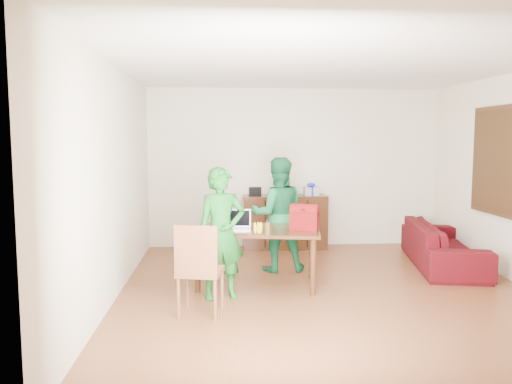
{
  "coord_description": "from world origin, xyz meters",
  "views": [
    {
      "loc": [
        -1.29,
        -5.77,
        1.83
      ],
      "look_at": [
        -0.83,
        0.57,
        1.17
      ],
      "focal_mm": 35.0,
      "sensor_mm": 36.0,
      "label": 1
    }
  ],
  "objects": [
    {
      "name": "table",
      "position": [
        -0.83,
        0.37,
        0.63
      ],
      "size": [
        1.66,
        1.1,
        0.72
      ],
      "rotation": [
        0.0,
        0.0,
        -0.16
      ],
      "color": "black",
      "rests_on": "ground"
    },
    {
      "name": "sofa",
      "position": [
        1.95,
        1.16,
        0.31
      ],
      "size": [
        1.21,
        2.23,
        0.62
      ],
      "primitive_type": "imported",
      "rotation": [
        0.0,
        0.0,
        1.38
      ],
      "color": "#340706",
      "rests_on": "ground"
    },
    {
      "name": "person_near",
      "position": [
        -1.27,
        -0.11,
        0.76
      ],
      "size": [
        0.62,
        0.48,
        1.52
      ],
      "primitive_type": "imported",
      "rotation": [
        0.0,
        0.0,
        0.23
      ],
      "color": "#155F1B",
      "rests_on": "ground"
    },
    {
      "name": "bananas",
      "position": [
        -0.84,
        0.05,
        0.75
      ],
      "size": [
        0.15,
        0.1,
        0.05
      ],
      "primitive_type": null,
      "rotation": [
        0.0,
        0.0,
        -0.09
      ],
      "color": "gold",
      "rests_on": "table"
    },
    {
      "name": "person_far",
      "position": [
        -0.48,
        1.08,
        0.8
      ],
      "size": [
        0.78,
        0.62,
        1.59
      ],
      "primitive_type": "imported",
      "rotation": [
        0.0,
        0.0,
        3.16
      ],
      "color": "#156034",
      "rests_on": "ground"
    },
    {
      "name": "room",
      "position": [
        0.01,
        0.13,
        1.31
      ],
      "size": [
        5.2,
        5.7,
        2.9
      ],
      "color": "#4B2712",
      "rests_on": "ground"
    },
    {
      "name": "bottle",
      "position": [
        -0.73,
        -0.02,
        0.81
      ],
      "size": [
        0.06,
        0.06,
        0.17
      ],
      "primitive_type": "cylinder",
      "rotation": [
        0.0,
        0.0,
        -0.07
      ],
      "color": "#533612",
      "rests_on": "table"
    },
    {
      "name": "chair",
      "position": [
        -1.5,
        -0.63,
        0.29
      ],
      "size": [
        0.52,
        0.5,
        0.98
      ],
      "rotation": [
        0.0,
        0.0,
        -0.2
      ],
      "color": "brown",
      "rests_on": "ground"
    },
    {
      "name": "red_bag",
      "position": [
        -0.25,
        0.27,
        0.85
      ],
      "size": [
        0.39,
        0.3,
        0.25
      ],
      "primitive_type": "cube",
      "rotation": [
        0.0,
        0.0,
        -0.35
      ],
      "color": "#6D0E07",
      "rests_on": "table"
    },
    {
      "name": "laptop",
      "position": [
        -1.08,
        0.31,
        0.77
      ],
      "size": [
        0.36,
        0.26,
        0.24
      ],
      "rotation": [
        0.0,
        0.0,
        -0.08
      ],
      "color": "white",
      "rests_on": "table"
    }
  ]
}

